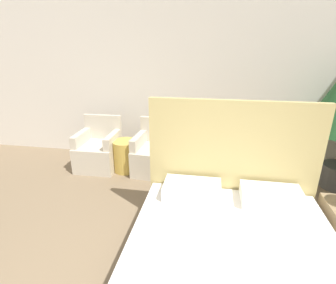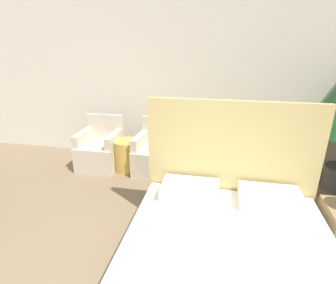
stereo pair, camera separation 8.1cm
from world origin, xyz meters
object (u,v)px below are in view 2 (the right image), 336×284
object	(u,v)px
armchair_near_window_left	(100,151)
armchair_near_window_right	(156,156)
bed	(228,272)
side_table	(127,155)

from	to	relation	value
armchair_near_window_left	armchair_near_window_right	distance (m)	0.95
bed	armchair_near_window_left	world-z (taller)	bed
armchair_near_window_right	side_table	world-z (taller)	armchair_near_window_right
armchair_near_window_right	bed	bearing A→B (deg)	-59.37
armchair_near_window_left	armchair_near_window_right	bearing A→B (deg)	-0.94
bed	armchair_near_window_left	size ratio (longest dim) A/B	2.61
bed	armchair_near_window_left	distance (m)	2.90
armchair_near_window_left	armchair_near_window_right	size ratio (longest dim) A/B	1.00
bed	side_table	xyz separation A→B (m)	(-1.54, 2.04, -0.03)
bed	armchair_near_window_right	distance (m)	2.34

